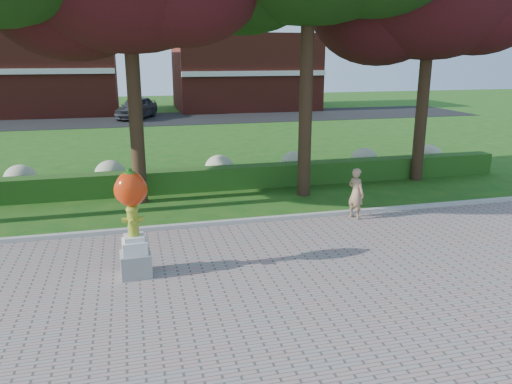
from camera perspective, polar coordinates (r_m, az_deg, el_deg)
ground at (r=11.52m, az=-1.93°, el=-8.74°), size 100.00×100.00×0.00m
walkway at (r=8.14m, az=4.52°, el=-19.86°), size 40.00×14.00×0.04m
curb at (r=14.23m, az=-4.55°, el=-3.63°), size 40.00×0.18×0.15m
lawn_hedge at (r=17.94m, az=-6.77°, el=1.43°), size 24.00×0.70×0.80m
hydrangea_row at (r=18.94m, az=-5.48°, el=2.69°), size 20.10×1.10×0.99m
street at (r=38.62m, az=-11.01°, el=8.20°), size 50.00×8.00×0.02m
building_left at (r=44.96m, az=-24.90°, el=12.55°), size 14.00×8.00×7.00m
building_right at (r=45.45m, az=-1.34°, el=13.57°), size 12.00×8.00×6.40m
hydrant_sculpture at (r=10.97m, az=-13.90°, el=-3.13°), size 0.70×0.68×2.39m
woman at (r=14.85m, az=11.35°, el=-0.15°), size 0.55×0.65×1.52m
parked_car at (r=39.11m, az=-13.49°, el=9.37°), size 3.62×5.16×1.63m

